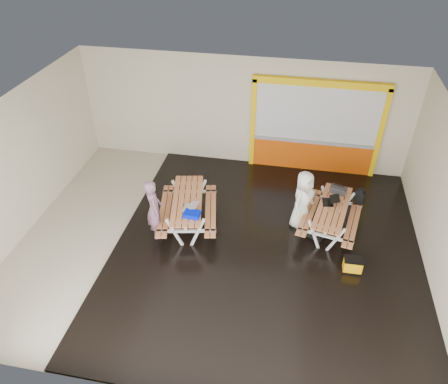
% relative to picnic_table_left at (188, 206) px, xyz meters
% --- Properties ---
extents(room, '(10.02, 8.02, 3.52)m').
position_rel_picnic_table_left_xyz_m(room, '(0.90, -0.60, 1.09)').
color(room, '#BBB19E').
rests_on(room, ground).
extents(deck, '(7.50, 7.98, 0.05)m').
position_rel_picnic_table_left_xyz_m(deck, '(2.15, -0.60, -0.63)').
color(deck, black).
rests_on(deck, room).
extents(kiosk, '(3.88, 0.16, 3.00)m').
position_rel_picnic_table_left_xyz_m(kiosk, '(3.10, 3.33, 0.79)').
color(kiosk, '#D54E09').
rests_on(kiosk, room).
extents(picnic_table_left, '(1.86, 2.40, 0.86)m').
position_rel_picnic_table_left_xyz_m(picnic_table_left, '(0.00, 0.00, 0.00)').
color(picnic_table_left, '#C3784B').
rests_on(picnic_table_left, deck).
extents(picnic_table_right, '(1.74, 2.25, 0.81)m').
position_rel_picnic_table_left_xyz_m(picnic_table_right, '(3.67, 0.44, -0.04)').
color(picnic_table_right, '#C3784B').
rests_on(picnic_table_right, deck).
extents(person_left, '(0.62, 0.71, 1.64)m').
position_rel_picnic_table_left_xyz_m(person_left, '(-0.69, -0.59, 0.24)').
color(person_left, '#7F596F').
rests_on(person_left, deck).
extents(person_right, '(0.83, 0.95, 1.65)m').
position_rel_picnic_table_left_xyz_m(person_right, '(2.91, 0.55, 0.19)').
color(person_right, white).
rests_on(person_right, deck).
extents(laptop_left, '(0.41, 0.38, 0.16)m').
position_rel_picnic_table_left_xyz_m(laptop_left, '(0.17, -0.35, 0.25)').
color(laptop_left, silver).
rests_on(laptop_left, picnic_table_left).
extents(laptop_right, '(0.44, 0.40, 0.17)m').
position_rel_picnic_table_left_xyz_m(laptop_right, '(3.60, 0.61, 0.21)').
color(laptop_right, black).
rests_on(laptop_right, picnic_table_right).
extents(blue_pouch, '(0.40, 0.29, 0.11)m').
position_rel_picnic_table_left_xyz_m(blue_pouch, '(0.29, -0.63, 0.26)').
color(blue_pouch, '#0012CC').
rests_on(blue_pouch, picnic_table_left).
extents(toolbox, '(0.45, 0.33, 0.23)m').
position_rel_picnic_table_left_xyz_m(toolbox, '(3.81, 1.09, 0.24)').
color(toolbox, black).
rests_on(toolbox, picnic_table_right).
extents(backpack, '(0.30, 0.27, 0.43)m').
position_rel_picnic_table_left_xyz_m(backpack, '(4.40, 1.15, 0.09)').
color(backpack, black).
rests_on(backpack, picnic_table_right).
extents(dark_case, '(0.51, 0.47, 0.15)m').
position_rel_picnic_table_left_xyz_m(dark_case, '(3.34, 0.11, -0.53)').
color(dark_case, black).
rests_on(dark_case, deck).
extents(fluke_bag, '(0.44, 0.29, 0.38)m').
position_rel_picnic_table_left_xyz_m(fluke_bag, '(4.19, -0.94, -0.42)').
color(fluke_bag, black).
rests_on(fluke_bag, deck).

